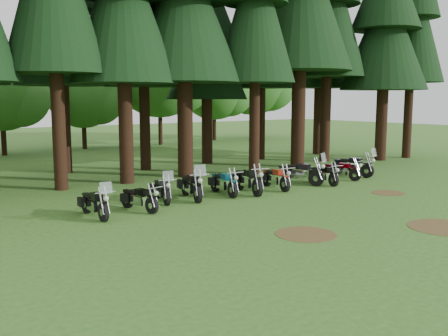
{
  "coord_description": "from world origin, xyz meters",
  "views": [
    {
      "loc": [
        -13.37,
        -11.95,
        3.91
      ],
      "look_at": [
        -0.79,
        5.0,
        1.0
      ],
      "focal_mm": 40.0,
      "sensor_mm": 36.0,
      "label": 1
    }
  ],
  "objects_px": {
    "motorcycle_1": "(139,199)",
    "motorcycle_9": "(341,171)",
    "motorcycle_5": "(248,181)",
    "motorcycle_6": "(275,179)",
    "motorcycle_7": "(300,173)",
    "motorcycle_2": "(162,190)",
    "motorcycle_8": "(324,175)",
    "motorcycle_4": "(224,184)",
    "motorcycle_10": "(352,166)",
    "motorcycle_0": "(95,204)",
    "motorcycle_3": "(191,186)"
  },
  "relations": [
    {
      "from": "motorcycle_10",
      "to": "motorcycle_7",
      "type": "bearing_deg",
      "value": 171.22
    },
    {
      "from": "motorcycle_6",
      "to": "motorcycle_1",
      "type": "bearing_deg",
      "value": -165.94
    },
    {
      "from": "motorcycle_4",
      "to": "motorcycle_5",
      "type": "relative_size",
      "value": 0.92
    },
    {
      "from": "motorcycle_10",
      "to": "motorcycle_1",
      "type": "bearing_deg",
      "value": 172.12
    },
    {
      "from": "motorcycle_7",
      "to": "motorcycle_0",
      "type": "bearing_deg",
      "value": 162.82
    },
    {
      "from": "motorcycle_4",
      "to": "motorcycle_6",
      "type": "height_order",
      "value": "motorcycle_4"
    },
    {
      "from": "motorcycle_5",
      "to": "motorcycle_9",
      "type": "bearing_deg",
      "value": 13.77
    },
    {
      "from": "motorcycle_1",
      "to": "motorcycle_6",
      "type": "relative_size",
      "value": 0.9
    },
    {
      "from": "motorcycle_5",
      "to": "motorcycle_8",
      "type": "relative_size",
      "value": 1.2
    },
    {
      "from": "motorcycle_10",
      "to": "motorcycle_0",
      "type": "bearing_deg",
      "value": 171.83
    },
    {
      "from": "motorcycle_5",
      "to": "motorcycle_6",
      "type": "relative_size",
      "value": 1.11
    },
    {
      "from": "motorcycle_1",
      "to": "motorcycle_7",
      "type": "height_order",
      "value": "motorcycle_7"
    },
    {
      "from": "motorcycle_2",
      "to": "motorcycle_10",
      "type": "height_order",
      "value": "motorcycle_10"
    },
    {
      "from": "motorcycle_4",
      "to": "motorcycle_10",
      "type": "xyz_separation_m",
      "value": [
        8.29,
        0.1,
        0.05
      ]
    },
    {
      "from": "motorcycle_5",
      "to": "motorcycle_2",
      "type": "bearing_deg",
      "value": -174.95
    },
    {
      "from": "motorcycle_1",
      "to": "motorcycle_3",
      "type": "distance_m",
      "value": 2.73
    },
    {
      "from": "motorcycle_3",
      "to": "motorcycle_10",
      "type": "xyz_separation_m",
      "value": [
        9.83,
        0.04,
        0.0
      ]
    },
    {
      "from": "motorcycle_3",
      "to": "motorcycle_0",
      "type": "bearing_deg",
      "value": -155.11
    },
    {
      "from": "motorcycle_2",
      "to": "motorcycle_7",
      "type": "xyz_separation_m",
      "value": [
        7.06,
        -0.35,
        0.07
      ]
    },
    {
      "from": "motorcycle_6",
      "to": "motorcycle_10",
      "type": "height_order",
      "value": "motorcycle_10"
    },
    {
      "from": "motorcycle_5",
      "to": "motorcycle_8",
      "type": "xyz_separation_m",
      "value": [
        4.23,
        -0.37,
        -0.09
      ]
    },
    {
      "from": "motorcycle_4",
      "to": "motorcycle_10",
      "type": "relative_size",
      "value": 0.92
    },
    {
      "from": "motorcycle_5",
      "to": "motorcycle_10",
      "type": "distance_m",
      "value": 7.23
    },
    {
      "from": "motorcycle_0",
      "to": "motorcycle_10",
      "type": "xyz_separation_m",
      "value": [
        14.11,
        0.75,
        0.06
      ]
    },
    {
      "from": "motorcycle_2",
      "to": "motorcycle_3",
      "type": "xyz_separation_m",
      "value": [
        1.2,
        -0.22,
        0.06
      ]
    },
    {
      "from": "motorcycle_1",
      "to": "motorcycle_9",
      "type": "relative_size",
      "value": 0.98
    },
    {
      "from": "motorcycle_4",
      "to": "motorcycle_10",
      "type": "height_order",
      "value": "motorcycle_10"
    },
    {
      "from": "motorcycle_6",
      "to": "motorcycle_7",
      "type": "height_order",
      "value": "motorcycle_7"
    },
    {
      "from": "motorcycle_4",
      "to": "motorcycle_5",
      "type": "bearing_deg",
      "value": -6.07
    },
    {
      "from": "motorcycle_2",
      "to": "motorcycle_7",
      "type": "distance_m",
      "value": 7.07
    },
    {
      "from": "motorcycle_0",
      "to": "motorcycle_7",
      "type": "relative_size",
      "value": 0.89
    },
    {
      "from": "motorcycle_9",
      "to": "motorcycle_7",
      "type": "bearing_deg",
      "value": 159.03
    },
    {
      "from": "motorcycle_2",
      "to": "motorcycle_5",
      "type": "xyz_separation_m",
      "value": [
        3.8,
        -0.58,
        0.06
      ]
    },
    {
      "from": "motorcycle_0",
      "to": "motorcycle_2",
      "type": "xyz_separation_m",
      "value": [
        3.09,
        0.93,
        -0.0
      ]
    },
    {
      "from": "motorcycle_5",
      "to": "motorcycle_1",
      "type": "bearing_deg",
      "value": -162.73
    },
    {
      "from": "motorcycle_0",
      "to": "motorcycle_1",
      "type": "relative_size",
      "value": 1.09
    },
    {
      "from": "motorcycle_0",
      "to": "motorcycle_10",
      "type": "relative_size",
      "value": 0.88
    },
    {
      "from": "motorcycle_6",
      "to": "motorcycle_9",
      "type": "distance_m",
      "value": 4.33
    },
    {
      "from": "motorcycle_0",
      "to": "motorcycle_6",
      "type": "distance_m",
      "value": 8.47
    },
    {
      "from": "motorcycle_5",
      "to": "motorcycle_3",
      "type": "bearing_deg",
      "value": -174.08
    },
    {
      "from": "motorcycle_1",
      "to": "motorcycle_8",
      "type": "distance_m",
      "value": 9.47
    },
    {
      "from": "motorcycle_4",
      "to": "motorcycle_8",
      "type": "bearing_deg",
      "value": 2.23
    },
    {
      "from": "motorcycle_3",
      "to": "motorcycle_9",
      "type": "bearing_deg",
      "value": 13.18
    },
    {
      "from": "motorcycle_3",
      "to": "motorcycle_7",
      "type": "bearing_deg",
      "value": 14.23
    },
    {
      "from": "motorcycle_1",
      "to": "motorcycle_6",
      "type": "bearing_deg",
      "value": -8.34
    },
    {
      "from": "motorcycle_2",
      "to": "motorcycle_8",
      "type": "bearing_deg",
      "value": 9.18
    },
    {
      "from": "motorcycle_3",
      "to": "motorcycle_8",
      "type": "bearing_deg",
      "value": 9.47
    },
    {
      "from": "motorcycle_0",
      "to": "motorcycle_3",
      "type": "relative_size",
      "value": 0.89
    },
    {
      "from": "motorcycle_10",
      "to": "motorcycle_8",
      "type": "bearing_deg",
      "value": -176.96
    },
    {
      "from": "motorcycle_7",
      "to": "motorcycle_6",
      "type": "bearing_deg",
      "value": 166.47
    }
  ]
}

